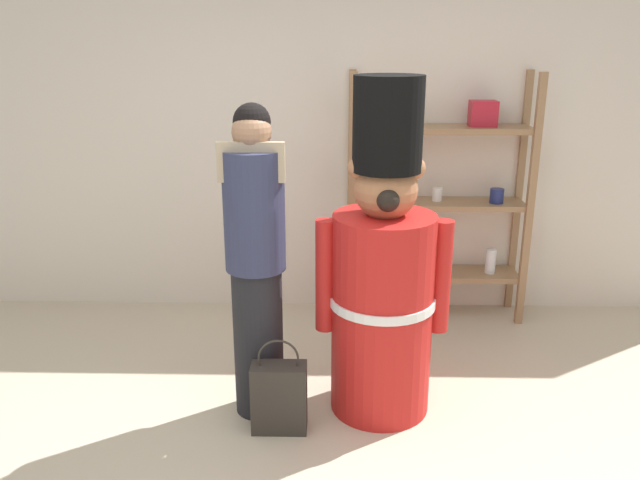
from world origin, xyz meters
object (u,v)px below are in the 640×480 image
teddy_bear_guard (383,280)px  shopping_bag (279,396)px  person_shopper (256,260)px  merchandise_shelf (439,197)px

teddy_bear_guard → shopping_bag: size_ratio=3.46×
teddy_bear_guard → person_shopper: size_ratio=1.08×
merchandise_shelf → teddy_bear_guard: (-0.49, -1.28, -0.15)m
merchandise_shelf → person_shopper: 1.76m
teddy_bear_guard → shopping_bag: bearing=-156.2°
shopping_bag → person_shopper: bearing=122.3°
shopping_bag → teddy_bear_guard: bearing=23.8°
teddy_bear_guard → person_shopper: 0.69m
teddy_bear_guard → shopping_bag: 0.83m
merchandise_shelf → teddy_bear_guard: size_ratio=0.98×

